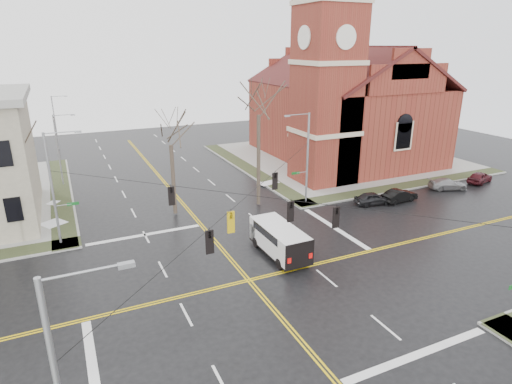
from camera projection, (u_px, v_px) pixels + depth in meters
name	position (u px, v px, depth m)	size (l,w,h in m)	color
ground	(249.00, 280.00, 29.28)	(120.00, 120.00, 0.00)	black
sidewalks	(249.00, 279.00, 29.26)	(80.00, 80.00, 0.17)	gray
road_markings	(249.00, 280.00, 29.28)	(100.00, 100.00, 0.01)	gold
church	(341.00, 98.00, 57.64)	(24.28, 27.48, 27.50)	maroon
signal_pole_ne	(306.00, 156.00, 42.03)	(2.75, 0.22, 9.00)	gray
signal_pole_nw	(54.00, 186.00, 33.02)	(2.75, 0.22, 9.00)	gray
span_wires	(248.00, 195.00, 27.26)	(23.02, 23.02, 0.03)	black
traffic_signals	(253.00, 209.00, 26.93)	(8.21, 8.26, 1.30)	black
streetlight_north_a	(59.00, 147.00, 47.59)	(2.30, 0.20, 8.00)	gray
streetlight_north_b	(56.00, 120.00, 64.74)	(2.30, 0.20, 8.00)	gray
cargo_van	(278.00, 237.00, 32.65)	(2.42, 6.06, 2.29)	white
parked_car_a	(373.00, 198.00, 43.01)	(1.51, 3.76, 1.28)	black
parked_car_b	(399.00, 196.00, 43.77)	(1.39, 3.98, 1.31)	black
parked_car_c	(448.00, 184.00, 47.51)	(1.71, 4.21, 1.22)	gray
parked_car_d	(480.00, 177.00, 49.80)	(1.59, 3.95, 1.35)	#47141B
tree_nw_far	(13.00, 147.00, 33.46)	(4.00, 4.00, 10.63)	#362D22
tree_nw_near	(171.00, 140.00, 38.33)	(4.00, 4.00, 9.86)	#362D22
tree_ne	(259.00, 109.00, 39.88)	(4.00, 4.00, 13.35)	#362D22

